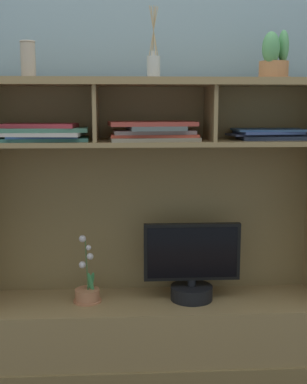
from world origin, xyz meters
The scene contains 10 objects.
back_wall centered at (0.00, 0.24, 1.40)m, with size 6.00×0.02×2.80m, color gray.
media_console centered at (0.00, 0.01, 0.46)m, with size 1.58×0.44×1.56m.
tv_monitor centered at (0.17, -0.02, 0.73)m, with size 0.43×0.19×0.35m.
potted_orchid centered at (-0.29, -0.02, 0.63)m, with size 0.12×0.12×0.30m.
magazine_stack_left centered at (0.51, 0.02, 1.32)m, with size 0.38×0.22×0.05m.
magazine_stack_centre centered at (-0.47, -0.02, 1.33)m, with size 0.40×0.25×0.07m.
magazine_stack_right centered at (0.00, -0.03, 1.34)m, with size 0.39×0.24×0.08m.
diffuser_bottle centered at (0.00, -0.01, 1.61)m, with size 0.06×0.06×0.29m.
potted_succulent centered at (0.51, 0.01, 1.64)m, with size 0.14×0.14×0.20m.
ceramic_vase centered at (-0.51, -0.02, 1.63)m, with size 0.06×0.06×0.15m.
Camera 1 is at (-0.13, -2.24, 1.45)m, focal length 49.02 mm.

